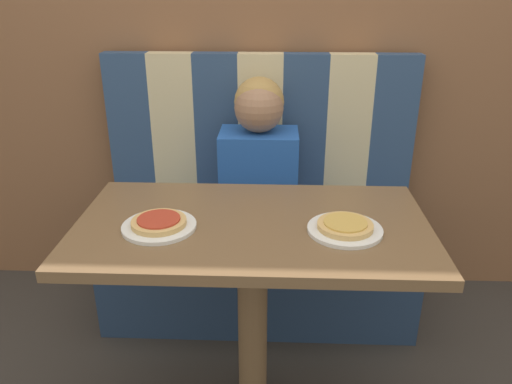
{
  "coord_description": "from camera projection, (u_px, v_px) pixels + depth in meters",
  "views": [
    {
      "loc": [
        0.07,
        -1.39,
        1.46
      ],
      "look_at": [
        0.0,
        0.29,
        0.73
      ],
      "focal_mm": 35.0,
      "sensor_mm": 36.0,
      "label": 1
    }
  ],
  "objects": [
    {
      "name": "pizza_left",
      "position": [
        159.0,
        222.0,
        1.51
      ],
      "size": [
        0.17,
        0.17,
        0.02
      ],
      "color": "tan",
      "rests_on": "plate_left"
    },
    {
      "name": "plate_right",
      "position": [
        345.0,
        230.0,
        1.49
      ],
      "size": [
        0.23,
        0.23,
        0.01
      ],
      "color": "white",
      "rests_on": "dining_table"
    },
    {
      "name": "booth_seat",
      "position": [
        259.0,
        267.0,
        2.3
      ],
      "size": [
        1.37,
        0.49,
        0.45
      ],
      "color": "navy",
      "rests_on": "ground_plane"
    },
    {
      "name": "person",
      "position": [
        259.0,
        154.0,
        2.09
      ],
      "size": [
        0.32,
        0.24,
        0.64
      ],
      "color": "#2356B2",
      "rests_on": "booth_seat"
    },
    {
      "name": "plate_left",
      "position": [
        159.0,
        226.0,
        1.51
      ],
      "size": [
        0.23,
        0.23,
        0.01
      ],
      "color": "white",
      "rests_on": "dining_table"
    },
    {
      "name": "booth_backrest",
      "position": [
        260.0,
        133.0,
        2.26
      ],
      "size": [
        1.37,
        0.08,
        0.71
      ],
      "color": "navy",
      "rests_on": "booth_seat"
    },
    {
      "name": "pizza_right",
      "position": [
        345.0,
        225.0,
        1.49
      ],
      "size": [
        0.17,
        0.17,
        0.02
      ],
      "color": "tan",
      "rests_on": "plate_right"
    },
    {
      "name": "wall_back",
      "position": [
        261.0,
        17.0,
        2.15
      ],
      "size": [
        7.0,
        0.05,
        2.6
      ],
      "color": "brown",
      "rests_on": "ground_plane"
    },
    {
      "name": "dining_table",
      "position": [
        252.0,
        251.0,
        1.6
      ],
      "size": [
        1.1,
        0.62,
        0.76
      ],
      "color": "brown",
      "rests_on": "ground_plane"
    }
  ]
}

